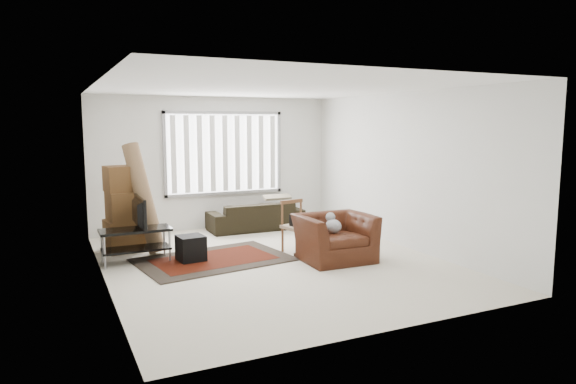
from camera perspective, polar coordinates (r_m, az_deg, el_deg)
name	(u,v)px	position (r m, az deg, el deg)	size (l,w,h in m)	color
room	(262,148)	(8.34, -2.87, 4.86)	(6.00, 6.02, 2.71)	beige
persian_rug	(214,259)	(8.32, -8.23, -7.43)	(2.52, 1.87, 0.02)	black
tv_stand	(136,238)	(8.37, -16.58, -4.92)	(1.07, 0.48, 0.54)	black
tv	(135,213)	(8.30, -16.68, -2.23)	(0.87, 0.11, 0.50)	black
subwoofer	(191,248)	(8.26, -10.74, -6.13)	(0.39, 0.39, 0.39)	black
moving_boxes	(123,212)	(9.12, -17.82, -2.11)	(0.66, 0.61, 1.45)	#56371B
white_flatpack	(129,232)	(9.13, -17.23, -4.26)	(0.52, 0.08, 0.67)	silver
rolled_rug	(144,198)	(8.88, -15.73, -0.64)	(0.28, 0.28, 1.86)	brown
sofa	(256,212)	(10.52, -3.63, -2.19)	(1.93, 0.83, 0.74)	black
side_chair	(298,224)	(8.63, 1.14, -3.59)	(0.55, 0.55, 0.87)	#8B745B
armchair	(335,234)	(8.18, 5.24, -4.70)	(1.15, 1.01, 0.83)	#3C190C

